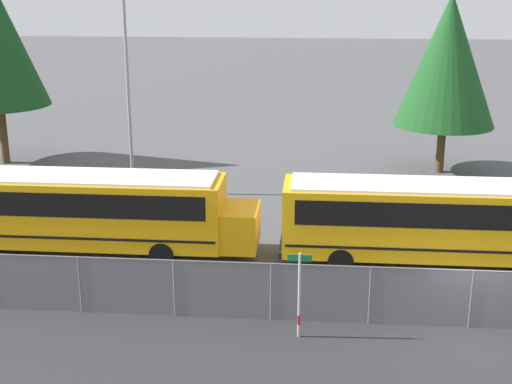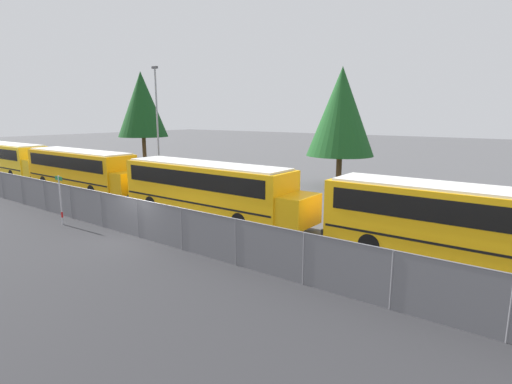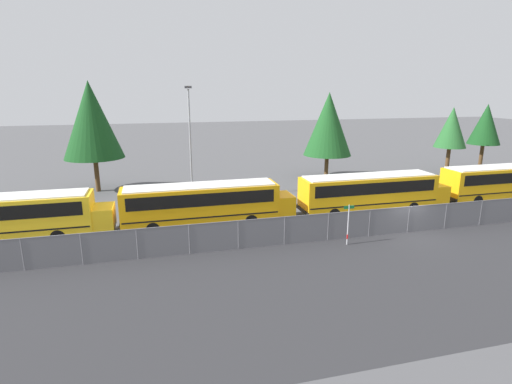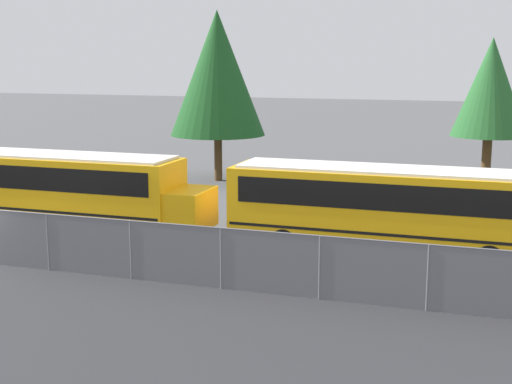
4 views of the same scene
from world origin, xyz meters
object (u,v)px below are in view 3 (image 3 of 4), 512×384
object	(u,v)px
school_bus_0	(6,215)
tree_1	(452,128)
school_bus_3	(504,180)
tree_3	(328,124)
school_bus_2	(371,190)
school_bus_1	(205,201)
street_sign	(348,224)
tree_2	(486,124)
tree_0	(91,120)
light_pole	(190,140)

from	to	relation	value
school_bus_0	tree_1	bearing A→B (deg)	14.47
school_bus_3	tree_3	xyz separation A→B (m)	(-11.55, 12.52, 4.15)
tree_1	school_bus_2	bearing A→B (deg)	-145.91
school_bus_1	street_sign	size ratio (longest dim) A/B	4.72
school_bus_3	tree_2	distance (m)	16.06
school_bus_1	tree_0	size ratio (longest dim) A/B	1.20
street_sign	tree_1	size ratio (longest dim) A/B	0.34
school_bus_3	school_bus_1	bearing A→B (deg)	-179.17
school_bus_3	street_sign	size ratio (longest dim) A/B	4.72
school_bus_0	school_bus_3	distance (m)	39.73
tree_0	tree_3	xyz separation A→B (m)	(24.15, 0.14, -0.90)
school_bus_0	street_sign	distance (m)	22.00
tree_0	tree_2	size ratio (longest dim) A/B	1.31
tree_3	school_bus_2	bearing A→B (deg)	-98.61
school_bus_2	tree_3	distance (m)	13.75
tree_1	tree_2	bearing A→B (deg)	16.45
tree_1	light_pole	bearing A→B (deg)	-173.67
light_pole	tree_3	xyz separation A→B (m)	(15.51, 5.22, 0.61)
school_bus_3	tree_1	size ratio (longest dim) A/B	1.62
tree_1	tree_0	bearing A→B (deg)	177.36
school_bus_0	tree_1	world-z (taller)	tree_1
light_pole	tree_1	size ratio (longest dim) A/B	1.28
school_bus_3	tree_3	world-z (taller)	tree_3
street_sign	tree_1	xyz separation A→B (m)	(21.40, 17.01, 4.02)
school_bus_1	school_bus_2	xyz separation A→B (m)	(13.38, -0.05, 0.00)
tree_0	light_pole	bearing A→B (deg)	-30.48
tree_3	tree_2	bearing A→B (deg)	0.04
light_pole	street_sign	bearing A→B (deg)	-58.25
school_bus_0	light_pole	distance (m)	15.23
street_sign	tree_3	bearing A→B (deg)	69.61
tree_0	tree_2	bearing A→B (deg)	0.19
tree_0	tree_3	size ratio (longest dim) A/B	1.12
street_sign	tree_2	size ratio (longest dim) A/B	0.33
light_pole	tree_3	distance (m)	16.37
school_bus_2	street_sign	xyz separation A→B (m)	(-5.07, -5.96, -0.40)
school_bus_2	tree_1	world-z (taller)	tree_1
school_bus_0	light_pole	xyz separation A→B (m)	(12.68, 7.66, 3.55)
school_bus_1	tree_2	distance (m)	38.64
school_bus_3	tree_0	bearing A→B (deg)	160.87
light_pole	tree_1	world-z (taller)	light_pole
school_bus_2	street_sign	bearing A→B (deg)	-130.41
tree_0	school_bus_2	bearing A→B (deg)	-30.02
tree_2	light_pole	bearing A→B (deg)	-171.81
street_sign	tree_3	size ratio (longest dim) A/B	0.28
tree_0	tree_1	xyz separation A→B (m)	(38.51, -1.77, -1.44)
school_bus_1	street_sign	distance (m)	10.26
school_bus_2	street_sign	distance (m)	7.83
school_bus_1	tree_3	xyz separation A→B (m)	(15.34, 12.91, 4.15)
school_bus_0	street_sign	size ratio (longest dim) A/B	4.72
light_pole	tree_1	distance (m)	30.05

